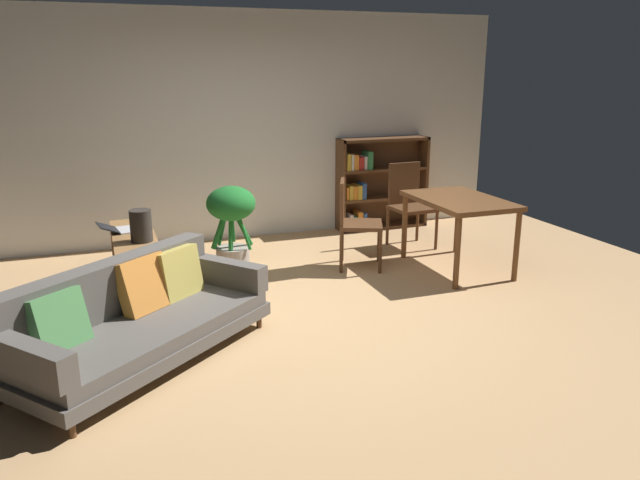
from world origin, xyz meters
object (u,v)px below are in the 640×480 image
object	(u,v)px
open_laptop	(121,229)
dining_chair_near	(354,219)
potted_floor_plant	(231,217)
dining_table	(459,206)
bookshelf	(376,184)
desk_speaker	(141,226)
fabric_couch	(134,317)
media_console	(136,261)
dining_chair_far	(409,201)

from	to	relation	value
open_laptop	dining_chair_near	size ratio (longest dim) A/B	0.45
open_laptop	potted_floor_plant	world-z (taller)	potted_floor_plant
dining_table	bookshelf	bearing A→B (deg)	91.98
open_laptop	desk_speaker	bearing A→B (deg)	-69.76
fabric_couch	dining_chair_near	size ratio (longest dim) A/B	2.21
media_console	desk_speaker	world-z (taller)	desk_speaker
dining_table	bookshelf	xyz separation A→B (m)	(-0.07, 1.88, -0.09)
open_laptop	bookshelf	bearing A→B (deg)	18.90
dining_table	bookshelf	distance (m)	1.89
open_laptop	potted_floor_plant	distance (m)	1.09
potted_floor_plant	desk_speaker	bearing A→B (deg)	-153.73
media_console	dining_chair_near	bearing A→B (deg)	-4.16
open_laptop	bookshelf	distance (m)	3.42
desk_speaker	dining_chair_near	bearing A→B (deg)	2.48
media_console	open_laptop	distance (m)	0.36
potted_floor_plant	dining_chair_far	size ratio (longest dim) A/B	0.91
media_console	dining_table	size ratio (longest dim) A/B	1.16
fabric_couch	media_console	world-z (taller)	fabric_couch
media_console	desk_speaker	xyz separation A→B (m)	(0.06, -0.25, 0.41)
fabric_couch	dining_table	bearing A→B (deg)	16.81
desk_speaker	dining_chair_far	xyz separation A→B (m)	(3.08, 0.64, -0.12)
media_console	dining_chair_far	xyz separation A→B (m)	(3.13, 0.39, 0.28)
media_console	bookshelf	size ratio (longest dim) A/B	1.13
open_laptop	dining_table	world-z (taller)	dining_table
dining_table	dining_chair_near	size ratio (longest dim) A/B	1.26
open_laptop	desk_speaker	world-z (taller)	desk_speaker
desk_speaker	bookshelf	xyz separation A→B (m)	(3.07, 1.55, -0.08)
media_console	dining_table	distance (m)	3.27
media_console	desk_speaker	bearing A→B (deg)	-77.12
open_laptop	dining_table	xyz separation A→B (m)	(3.30, -0.78, 0.13)
fabric_couch	desk_speaker	distance (m)	1.39
desk_speaker	dining_chair_near	size ratio (longest dim) A/B	0.32
fabric_couch	desk_speaker	size ratio (longest dim) A/B	6.99
open_laptop	dining_chair_far	world-z (taller)	dining_chair_far
desk_speaker	dining_chair_far	size ratio (longest dim) A/B	0.30
bookshelf	dining_table	bearing A→B (deg)	-88.02
dining_table	dining_chair_far	xyz separation A→B (m)	(-0.06, 0.97, -0.13)
fabric_couch	dining_chair_far	world-z (taller)	dining_chair_far
open_laptop	dining_chair_near	xyz separation A→B (m)	(2.30, -0.35, -0.01)
fabric_couch	open_laptop	size ratio (longest dim) A/B	4.87
dining_chair_near	potted_floor_plant	bearing A→B (deg)	163.19
open_laptop	potted_floor_plant	bearing A→B (deg)	0.90
dining_table	open_laptop	bearing A→B (deg)	166.75
desk_speaker	dining_chair_near	xyz separation A→B (m)	(2.14, 0.09, -0.14)
fabric_couch	dining_chair_far	distance (m)	3.81
fabric_couch	dining_table	size ratio (longest dim) A/B	1.75
bookshelf	desk_speaker	bearing A→B (deg)	-153.23
potted_floor_plant	bookshelf	distance (m)	2.40
open_laptop	bookshelf	world-z (taller)	bookshelf
fabric_couch	dining_chair_far	size ratio (longest dim) A/B	2.11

